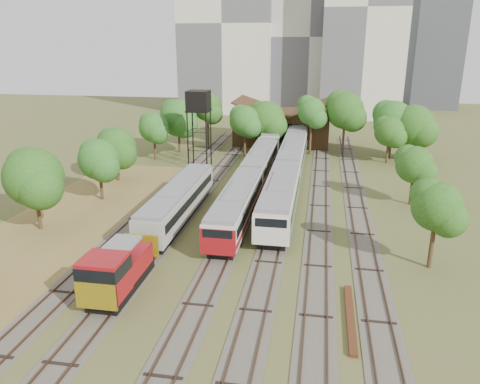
% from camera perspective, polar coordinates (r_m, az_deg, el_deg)
% --- Properties ---
extents(ground, '(240.00, 240.00, 0.00)m').
position_cam_1_polar(ground, '(30.03, -2.93, -17.16)').
color(ground, '#475123').
rests_on(ground, ground).
extents(dry_grass_patch, '(14.00, 60.00, 0.04)m').
position_cam_1_polar(dry_grass_patch, '(43.30, -24.52, -7.22)').
color(dry_grass_patch, brown).
rests_on(dry_grass_patch, ground).
extents(tracks, '(24.60, 80.00, 0.19)m').
position_cam_1_polar(tracks, '(52.22, 2.39, -1.27)').
color(tracks, '#4C473D').
rests_on(tracks, ground).
extents(railcar_red_set, '(2.94, 34.58, 3.63)m').
position_cam_1_polar(railcar_red_set, '(53.45, 1.24, 1.31)').
color(railcar_red_set, black).
rests_on(railcar_red_set, ground).
extents(railcar_green_set, '(3.20, 52.08, 3.96)m').
position_cam_1_polar(railcar_green_set, '(63.77, 6.34, 4.14)').
color(railcar_green_set, black).
rests_on(railcar_green_set, ground).
extents(railcar_rear, '(2.94, 16.08, 3.63)m').
position_cam_1_polar(railcar_rear, '(80.08, 4.26, 6.92)').
color(railcar_rear, black).
rests_on(railcar_rear, ground).
extents(shunter_locomotive, '(2.84, 8.10, 3.71)m').
position_cam_1_polar(shunter_locomotive, '(34.39, -14.90, -9.41)').
color(shunter_locomotive, black).
rests_on(shunter_locomotive, ground).
extents(old_grey_coach, '(2.87, 18.00, 3.54)m').
position_cam_1_polar(old_grey_coach, '(47.13, -7.52, -1.14)').
color(old_grey_coach, black).
rests_on(old_grey_coach, ground).
extents(water_tower, '(3.10, 3.10, 10.72)m').
position_cam_1_polar(water_tower, '(65.83, -5.08, 10.76)').
color(water_tower, black).
rests_on(water_tower, ground).
extents(rail_pile_far, '(0.50, 7.97, 0.26)m').
position_cam_1_polar(rail_pile_far, '(32.26, 13.30, -14.66)').
color(rail_pile_far, '#502A16').
rests_on(rail_pile_far, ground).
extents(maintenance_shed, '(16.45, 11.55, 7.58)m').
position_cam_1_polar(maintenance_shed, '(83.38, 5.22, 8.03)').
color(maintenance_shed, '#352113').
rests_on(maintenance_shed, ground).
extents(tree_band_left, '(8.14, 55.59, 7.95)m').
position_cam_1_polar(tree_band_left, '(48.62, -22.53, 1.54)').
color(tree_band_left, '#382616').
rests_on(tree_band_left, ground).
extents(tree_band_far, '(41.75, 8.92, 9.80)m').
position_cam_1_polar(tree_band_far, '(73.78, 7.58, 8.95)').
color(tree_band_far, '#382616').
rests_on(tree_band_far, ground).
extents(tree_band_right, '(5.03, 38.06, 7.10)m').
position_cam_1_polar(tree_band_right, '(56.30, 19.62, 4.10)').
color(tree_band_right, '#382616').
rests_on(tree_band_right, ground).
extents(tower_left, '(22.00, 16.00, 42.00)m').
position_cam_1_polar(tower_left, '(121.27, -1.44, 19.78)').
color(tower_left, beige).
rests_on(tower_left, ground).
extents(tower_centre, '(20.00, 18.00, 36.00)m').
position_cam_1_polar(tower_centre, '(123.94, 8.64, 18.17)').
color(tower_centre, '#BCB7AA').
rests_on(tower_centre, ground).
extents(tower_right, '(18.00, 16.00, 48.00)m').
position_cam_1_polar(tower_right, '(116.38, 14.98, 20.77)').
color(tower_right, beige).
rests_on(tower_right, ground).
extents(tower_far_right, '(12.00, 12.00, 28.00)m').
position_cam_1_polar(tower_far_right, '(136.89, 22.69, 15.33)').
color(tower_far_right, '#3F4246').
rests_on(tower_far_right, ground).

